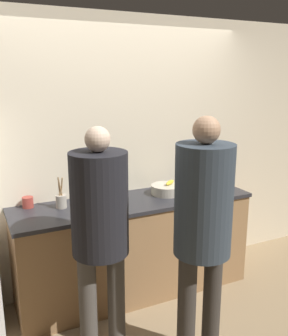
{
  "coord_description": "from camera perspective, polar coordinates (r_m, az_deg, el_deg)",
  "views": [
    {
      "loc": [
        -1.34,
        -2.63,
        2.05
      ],
      "look_at": [
        0.0,
        0.15,
        1.28
      ],
      "focal_mm": 40.0,
      "sensor_mm": 36.0,
      "label": 1
    }
  ],
  "objects": [
    {
      "name": "ground_plane",
      "position": [
        3.59,
        1.08,
        -20.81
      ],
      "size": [
        14.0,
        14.0,
        0.0
      ],
      "primitive_type": "plane",
      "color": "#9E8460"
    },
    {
      "name": "wall_back",
      "position": [
        3.64,
        -3.63,
        2.09
      ],
      "size": [
        5.2,
        0.06,
        2.6
      ],
      "color": "beige",
      "rests_on": "ground_plane"
    },
    {
      "name": "counter",
      "position": [
        3.64,
        -1.52,
        -11.79
      ],
      "size": [
        2.23,
        0.66,
        0.93
      ],
      "color": "#9E754C",
      "rests_on": "ground_plane"
    },
    {
      "name": "person_left",
      "position": [
        2.64,
        -6.73,
        -8.11
      ],
      "size": [
        0.4,
        0.4,
        1.73
      ],
      "color": "#4C4742",
      "rests_on": "ground_plane"
    },
    {
      "name": "person_center",
      "position": [
        2.56,
        8.96,
        -7.83
      ],
      "size": [
        0.39,
        0.39,
        1.8
      ],
      "color": "#38332D",
      "rests_on": "ground_plane"
    },
    {
      "name": "fruit_bowl",
      "position": [
        3.62,
        3.45,
        -3.25
      ],
      "size": [
        0.3,
        0.3,
        0.13
      ],
      "color": "beige",
      "rests_on": "counter"
    },
    {
      "name": "utensil_crock",
      "position": [
        3.31,
        -12.51,
        -4.85
      ],
      "size": [
        0.09,
        0.09,
        0.27
      ],
      "color": "#ADA393",
      "rests_on": "counter"
    },
    {
      "name": "bottle_green",
      "position": [
        3.46,
        -3.3,
        -3.09
      ],
      "size": [
        0.08,
        0.08,
        0.26
      ],
      "color": "#236033",
      "rests_on": "counter"
    },
    {
      "name": "bottle_clear",
      "position": [
        3.58,
        6.92,
        -2.89
      ],
      "size": [
        0.07,
        0.07,
        0.22
      ],
      "color": "silver",
      "rests_on": "counter"
    },
    {
      "name": "cup_red",
      "position": [
        3.4,
        -17.29,
        -5.02
      ],
      "size": [
        0.09,
        0.09,
        0.09
      ],
      "color": "#A33D33",
      "rests_on": "counter"
    }
  ]
}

